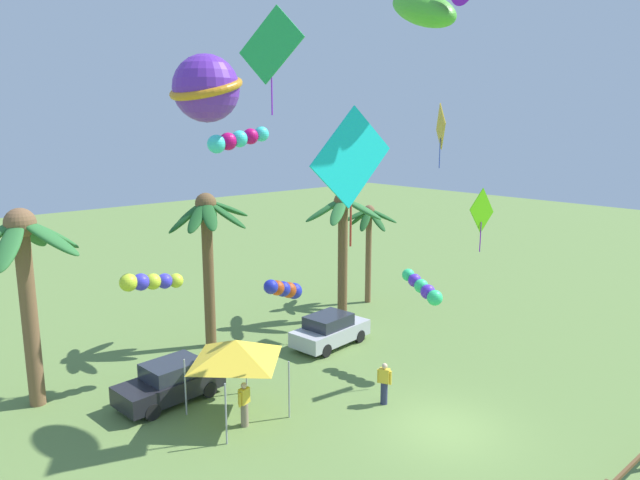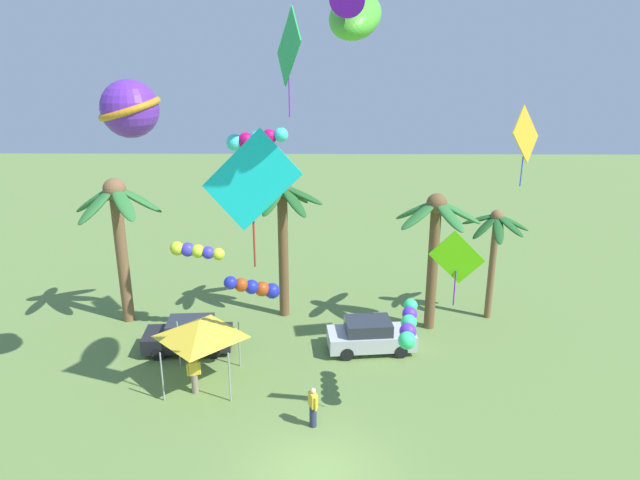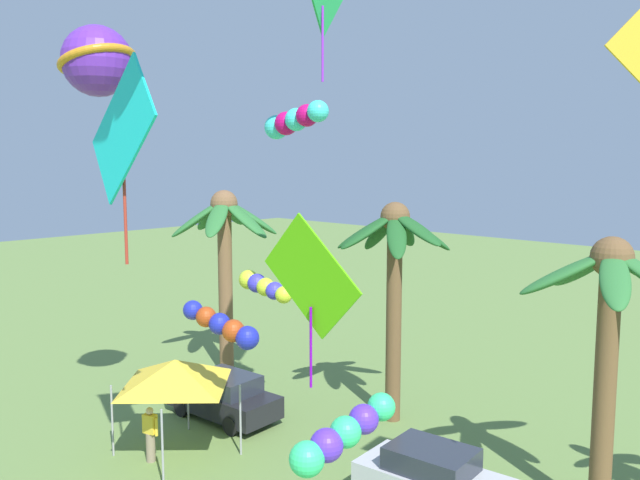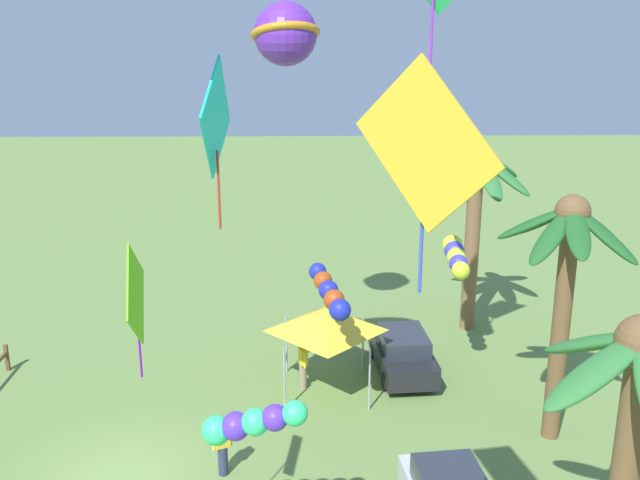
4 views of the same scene
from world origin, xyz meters
name	(u,v)px [view 4 (image 4 of 4)]	position (x,y,z in m)	size (l,w,h in m)	color
ground_plane	(123,479)	(0.00, 0.00, 0.00)	(120.00, 120.00, 0.00)	olive
palm_tree_0	(566,261)	(-1.83, 11.85, 5.35)	(3.85, 3.76, 7.18)	brown
palm_tree_1	(476,193)	(-9.66, 11.20, 5.41)	(4.38, 4.06, 7.32)	brown
palm_tree_2	(633,411)	(5.39, 10.52, 4.99)	(4.06, 4.20, 6.78)	brown
parked_car_0	(402,352)	(-5.88, 8.10, 0.75)	(4.02, 1.99, 1.51)	black
spectator_0	(222,447)	(-0.15, 2.61, 0.81)	(0.37, 0.50, 1.59)	#2D3351
spectator_1	(303,364)	(-4.90, 4.72, 0.81)	(0.53, 0.33, 1.59)	gray
festival_tent	(326,320)	(-4.69, 5.46, 2.47)	(2.86, 2.86, 2.85)	#9E9EA3
kite_tube_0	(330,293)	(-2.48, 5.50, 4.23)	(2.10, 1.15, 1.15)	#1F28B5
kite_diamond_1	(216,122)	(-2.03, 2.56, 9.08)	(3.24, 0.42, 4.52)	#16DDD4
kite_diamond_2	(425,148)	(7.66, 6.31, 10.01)	(1.51, 1.62, 3.03)	gold
kite_tube_3	(456,256)	(-5.71, 9.70, 4.25)	(2.52, 0.73, 0.88)	#D2EC30
kite_ball_4	(286,34)	(-6.22, 4.26, 11.16)	(2.53, 2.54, 1.92)	#662AB4
kite_tube_5	(433,99)	(-2.59, 8.18, 9.59)	(2.55, 0.88, 0.99)	#3DE3DC
kite_tube_7	(250,423)	(3.30, 3.66, 3.58)	(0.91, 2.24, 1.15)	#34ED86
kite_diamond_8	(136,296)	(4.40, 1.79, 6.82)	(1.82, 0.23, 2.54)	#5BD20E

